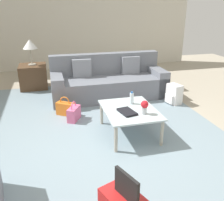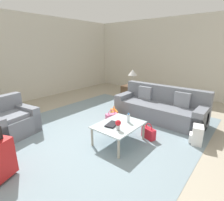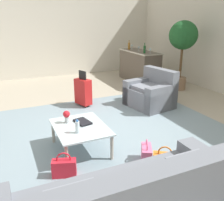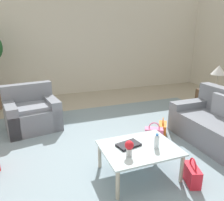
{
  "view_description": "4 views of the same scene",
  "coord_description": "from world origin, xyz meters",
  "px_view_note": "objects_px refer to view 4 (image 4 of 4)",
  "views": [
    {
      "loc": [
        -2.91,
        0.65,
        1.91
      ],
      "look_at": [
        0.0,
        -0.12,
        0.75
      ],
      "focal_mm": 40.0,
      "sensor_mm": 36.0,
      "label": 1
    },
    {
      "loc": [
        -2.25,
        -2.5,
        1.95
      ],
      "look_at": [
        0.64,
        -0.12,
        0.8
      ],
      "focal_mm": 28.0,
      "sensor_mm": 36.0,
      "label": 2
    },
    {
      "loc": [
        3.83,
        -1.51,
        2.05
      ],
      "look_at": [
        0.43,
        0.03,
        0.78
      ],
      "focal_mm": 40.0,
      "sensor_mm": 36.0,
      "label": 3
    },
    {
      "loc": [
        -0.86,
        -2.79,
        1.88
      ],
      "look_at": [
        0.3,
        0.25,
        0.86
      ],
      "focal_mm": 35.0,
      "sensor_mm": 36.0,
      "label": 4
    }
  ],
  "objects_px": {
    "water_bottle": "(157,141)",
    "flower_vase": "(129,147)",
    "handbag_red": "(192,174)",
    "coffee_table": "(139,150)",
    "armchair": "(32,114)",
    "handbag_pink": "(154,134)",
    "side_table": "(214,102)",
    "table_lamp": "(219,71)",
    "handbag_orange": "(162,129)",
    "coffee_table_book": "(129,145)"
  },
  "relations": [
    {
      "from": "handbag_red",
      "to": "water_bottle",
      "type": "bearing_deg",
      "value": 139.29
    },
    {
      "from": "coffee_table",
      "to": "flower_vase",
      "type": "bearing_deg",
      "value": -145.71
    },
    {
      "from": "table_lamp",
      "to": "handbag_red",
      "type": "height_order",
      "value": "table_lamp"
    },
    {
      "from": "flower_vase",
      "to": "table_lamp",
      "type": "bearing_deg",
      "value": 28.65
    },
    {
      "from": "table_lamp",
      "to": "handbag_red",
      "type": "distance_m",
      "value": 3.08
    },
    {
      "from": "coffee_table_book",
      "to": "handbag_red",
      "type": "relative_size",
      "value": 0.86
    },
    {
      "from": "armchair",
      "to": "table_lamp",
      "type": "distance_m",
      "value": 4.23
    },
    {
      "from": "handbag_pink",
      "to": "handbag_red",
      "type": "xyz_separation_m",
      "value": [
        -0.15,
        -1.19,
        0.0
      ]
    },
    {
      "from": "side_table",
      "to": "handbag_pink",
      "type": "distance_m",
      "value": 2.21
    },
    {
      "from": "handbag_pink",
      "to": "handbag_orange",
      "type": "xyz_separation_m",
      "value": [
        0.27,
        0.13,
        0.0
      ]
    },
    {
      "from": "side_table",
      "to": "handbag_red",
      "type": "bearing_deg",
      "value": -139.56
    },
    {
      "from": "coffee_table",
      "to": "handbag_orange",
      "type": "relative_size",
      "value": 2.78
    },
    {
      "from": "coffee_table",
      "to": "table_lamp",
      "type": "relative_size",
      "value": 1.67
    },
    {
      "from": "side_table",
      "to": "handbag_red",
      "type": "relative_size",
      "value": 1.75
    },
    {
      "from": "handbag_pink",
      "to": "coffee_table_book",
      "type": "bearing_deg",
      "value": -139.99
    },
    {
      "from": "side_table",
      "to": "handbag_red",
      "type": "height_order",
      "value": "side_table"
    },
    {
      "from": "flower_vase",
      "to": "handbag_orange",
      "type": "height_order",
      "value": "flower_vase"
    },
    {
      "from": "armchair",
      "to": "flower_vase",
      "type": "height_order",
      "value": "armchair"
    },
    {
      "from": "coffee_table",
      "to": "table_lamp",
      "type": "height_order",
      "value": "table_lamp"
    },
    {
      "from": "armchair",
      "to": "handbag_pink",
      "type": "height_order",
      "value": "armchair"
    },
    {
      "from": "armchair",
      "to": "coffee_table",
      "type": "xyz_separation_m",
      "value": [
        1.31,
        -2.17,
        0.07
      ]
    },
    {
      "from": "water_bottle",
      "to": "table_lamp",
      "type": "bearing_deg",
      "value": 31.61
    },
    {
      "from": "coffee_table_book",
      "to": "flower_vase",
      "type": "distance_m",
      "value": 0.27
    },
    {
      "from": "flower_vase",
      "to": "side_table",
      "type": "distance_m",
      "value": 3.45
    },
    {
      "from": "table_lamp",
      "to": "coffee_table_book",
      "type": "bearing_deg",
      "value": -154.07
    },
    {
      "from": "coffee_table_book",
      "to": "side_table",
      "type": "relative_size",
      "value": 0.49
    },
    {
      "from": "table_lamp",
      "to": "handbag_pink",
      "type": "bearing_deg",
      "value": -160.94
    },
    {
      "from": "coffee_table",
      "to": "handbag_pink",
      "type": "distance_m",
      "value": 1.08
    },
    {
      "from": "coffee_table_book",
      "to": "handbag_orange",
      "type": "relative_size",
      "value": 0.86
    },
    {
      "from": "coffee_table_book",
      "to": "handbag_pink",
      "type": "distance_m",
      "value": 1.13
    },
    {
      "from": "armchair",
      "to": "handbag_red",
      "type": "distance_m",
      "value": 3.19
    },
    {
      "from": "coffee_table_book",
      "to": "flower_vase",
      "type": "relative_size",
      "value": 1.5
    },
    {
      "from": "water_bottle",
      "to": "flower_vase",
      "type": "bearing_deg",
      "value": -173.21
    },
    {
      "from": "side_table",
      "to": "flower_vase",
      "type": "bearing_deg",
      "value": -151.35
    },
    {
      "from": "coffee_table",
      "to": "handbag_red",
      "type": "bearing_deg",
      "value": -36.19
    },
    {
      "from": "water_bottle",
      "to": "coffee_table_book",
      "type": "bearing_deg",
      "value": 150.64
    },
    {
      "from": "coffee_table_book",
      "to": "water_bottle",
      "type": "bearing_deg",
      "value": -41.3
    },
    {
      "from": "armchair",
      "to": "side_table",
      "type": "bearing_deg",
      "value": -9.23
    },
    {
      "from": "coffee_table",
      "to": "handbag_orange",
      "type": "height_order",
      "value": "coffee_table"
    },
    {
      "from": "water_bottle",
      "to": "handbag_orange",
      "type": "xyz_separation_m",
      "value": [
        0.78,
        1.01,
        -0.39
      ]
    },
    {
      "from": "armchair",
      "to": "side_table",
      "type": "distance_m",
      "value": 4.17
    },
    {
      "from": "coffee_table",
      "to": "water_bottle",
      "type": "distance_m",
      "value": 0.27
    },
    {
      "from": "handbag_red",
      "to": "flower_vase",
      "type": "bearing_deg",
      "value": 161.6
    },
    {
      "from": "water_bottle",
      "to": "handbag_red",
      "type": "xyz_separation_m",
      "value": [
        0.36,
        -0.31,
        -0.39
      ]
    },
    {
      "from": "side_table",
      "to": "handbag_orange",
      "type": "height_order",
      "value": "side_table"
    },
    {
      "from": "coffee_table_book",
      "to": "table_lamp",
      "type": "bearing_deg",
      "value": 13.99
    },
    {
      "from": "flower_vase",
      "to": "side_table",
      "type": "relative_size",
      "value": 0.33
    },
    {
      "from": "table_lamp",
      "to": "handbag_orange",
      "type": "bearing_deg",
      "value": -161.96
    },
    {
      "from": "armchair",
      "to": "coffee_table_book",
      "type": "xyz_separation_m",
      "value": [
        1.19,
        -2.09,
        0.14
      ]
    },
    {
      "from": "side_table",
      "to": "handbag_red",
      "type": "xyz_separation_m",
      "value": [
        -2.24,
        -1.91,
        -0.15
      ]
    }
  ]
}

